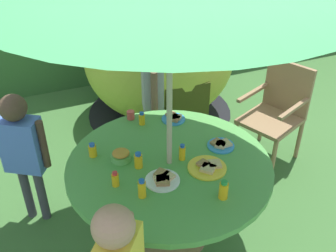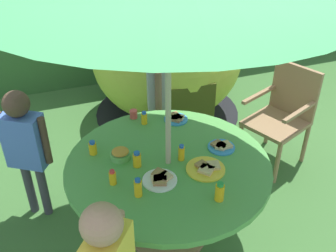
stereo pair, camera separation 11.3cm
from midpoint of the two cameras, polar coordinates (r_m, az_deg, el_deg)
ground_plane at (r=3.14m, az=1.09°, el=-15.38°), size 10.00×10.00×0.02m
hedge_backdrop at (r=5.21m, az=-11.31°, el=17.31°), size 9.00×0.70×1.95m
garden_table at (r=2.73m, az=1.22°, el=-7.30°), size 1.39×1.39×0.69m
wooden_chair at (r=3.71m, az=17.26°, el=1.99°), size 0.63×0.61×0.92m
dome_tent at (r=4.25m, az=0.66°, el=10.04°), size 1.66×1.66×1.37m
child_in_grey_shirt at (r=3.45m, az=-0.69°, el=5.71°), size 0.24×0.39×1.18m
child_in_blue_shirt at (r=2.99m, az=-19.10°, el=-2.03°), size 0.33×0.29×1.11m
snack_bowl at (r=2.69m, az=-5.74°, el=-4.11°), size 0.14×0.14×0.07m
plate_front_edge at (r=3.09m, az=2.22°, el=1.12°), size 0.19×0.19×0.03m
plate_mid_left at (r=2.51m, az=0.14°, el=-7.73°), size 0.22×0.22×0.03m
plate_center_front at (r=2.61m, az=6.83°, el=-6.14°), size 0.26×0.26×0.03m
plate_near_left at (r=2.82m, az=8.92°, el=-2.95°), size 0.19×0.19×0.03m
juice_bottle_near_right at (r=2.37m, az=8.90°, el=-9.50°), size 0.06×0.06×0.13m
juice_bottle_far_left at (r=2.65m, az=3.23°, el=-4.01°), size 0.04×0.04×0.12m
juice_bottle_far_right at (r=2.48m, az=-6.76°, el=-7.48°), size 0.05×0.05×0.11m
juice_bottle_center_back at (r=2.38m, az=-3.01°, el=-9.00°), size 0.05×0.05×0.13m
juice_bottle_mid_right at (r=2.75m, az=-9.74°, el=-3.19°), size 0.05×0.05×0.10m
juice_bottle_back_edge at (r=3.03m, az=-2.42°, el=1.15°), size 0.05×0.05×0.11m
juice_bottle_spot_a at (r=2.60m, az=-3.29°, el=-4.91°), size 0.06×0.06×0.11m
cup_near at (r=3.12m, az=-4.01°, el=1.73°), size 0.06×0.06×0.07m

